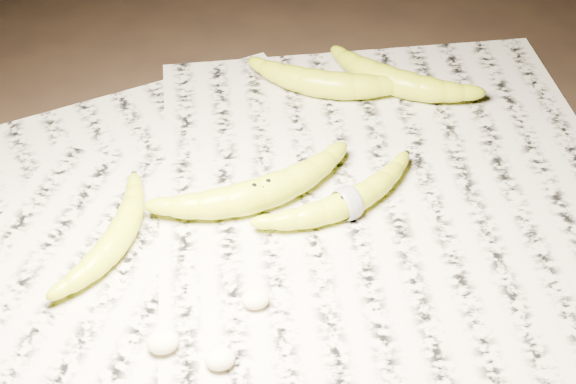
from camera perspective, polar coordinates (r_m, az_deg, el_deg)
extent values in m
plane|color=black|center=(0.92, -0.42, -3.37)|extent=(3.00, 3.00, 0.00)
cube|color=beige|center=(0.94, -2.82, -1.90)|extent=(0.90, 0.70, 0.01)
torus|color=white|center=(0.93, 4.26, -0.62)|extent=(0.02, 0.04, 0.04)
ellipsoid|color=#FFFAC5|center=(0.81, -8.92, -10.33)|extent=(0.03, 0.03, 0.02)
ellipsoid|color=#FFFAC5|center=(0.80, -4.88, -11.59)|extent=(0.03, 0.03, 0.02)
ellipsoid|color=#FFFAC5|center=(0.84, -2.33, -7.45)|extent=(0.03, 0.02, 0.02)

